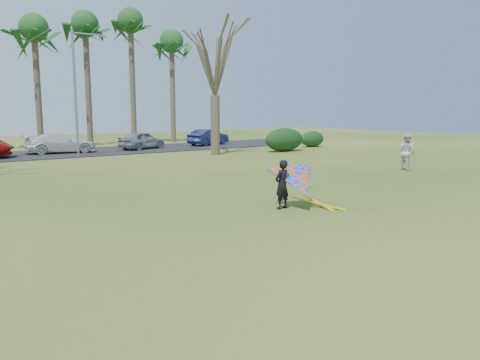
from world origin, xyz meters
TOP-DOWN VIEW (x-y plane):
  - ground at (0.00, 0.00)m, footprint 100.00×100.00m
  - parking_strip at (0.00, 25.00)m, footprint 46.00×7.00m
  - palm_6 at (2.00, 31.00)m, footprint 4.84×4.84m
  - palm_7 at (6.00, 31.00)m, footprint 4.84×4.84m
  - palm_8 at (10.00, 31.00)m, footprint 4.84×4.84m
  - palm_9 at (14.00, 31.00)m, footprint 4.84×4.84m
  - bare_tree_right at (10.00, 18.00)m, footprint 6.27×6.27m
  - streetlight at (2.16, 22.00)m, footprint 2.28×0.18m
  - hedge_near at (15.51, 17.11)m, footprint 3.43×1.56m
  - hedge_far at (20.11, 18.71)m, footprint 2.34×1.10m
  - car_3 at (1.78, 25.06)m, footprint 4.91×2.55m
  - car_4 at (7.78, 24.76)m, footprint 4.27×2.97m
  - car_5 at (14.04, 25.02)m, footprint 4.32×2.67m
  - pedestrian_a at (13.15, 5.36)m, footprint 0.89×1.04m
  - kite_flyer at (2.23, 2.01)m, footprint 2.13×2.39m

SIDE VIEW (x-z plane):
  - ground at x=0.00m, z-range 0.00..0.00m
  - parking_strip at x=0.00m, z-range 0.00..0.06m
  - hedge_far at x=20.11m, z-range 0.00..1.30m
  - car_5 at x=14.04m, z-range 0.06..1.40m
  - car_4 at x=7.78m, z-range 0.06..1.41m
  - car_3 at x=1.78m, z-range 0.06..1.42m
  - kite_flyer at x=2.23m, z-range -0.17..1.85m
  - hedge_near at x=15.51m, z-range 0.00..1.72m
  - pedestrian_a at x=13.15m, z-range 0.00..1.85m
  - streetlight at x=2.16m, z-range 0.46..8.46m
  - bare_tree_right at x=10.00m, z-range 1.96..11.17m
  - palm_6 at x=2.00m, z-range 3.75..14.59m
  - palm_9 at x=14.00m, z-range 3.75..14.59m
  - palm_7 at x=6.00m, z-range 4.08..15.62m
  - palm_8 at x=10.00m, z-range 4.40..16.64m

